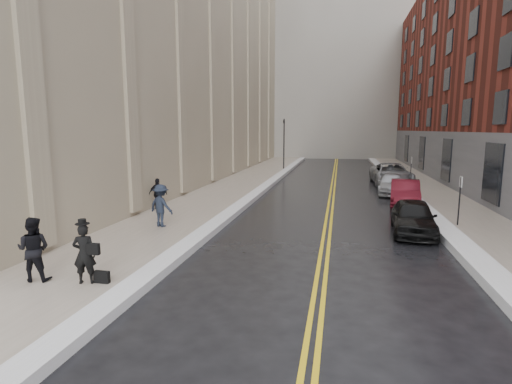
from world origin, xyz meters
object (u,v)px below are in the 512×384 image
at_px(car_silver_near, 392,184).
at_px(pedestrian_b, 161,206).
at_px(car_black, 413,217).
at_px(car_silver_far, 391,174).
at_px(pedestrian_c, 158,194).
at_px(pedestrian_main, 84,254).
at_px(car_maroon, 405,193).
at_px(pedestrian_a, 33,249).

distance_m(car_silver_near, pedestrian_b, 15.98).
height_order(car_black, pedestrian_b, pedestrian_b).
bearing_deg(car_silver_far, pedestrian_c, -136.77).
bearing_deg(pedestrian_main, car_silver_near, -135.85).
distance_m(car_silver_near, pedestrian_main, 20.66).
xyz_separation_m(car_maroon, pedestrian_main, (-10.05, -14.08, 0.25)).
distance_m(car_black, pedestrian_c, 12.10).
distance_m(car_black, car_silver_far, 15.09).
bearing_deg(pedestrian_b, car_maroon, -124.61).
relative_size(car_silver_near, pedestrian_b, 2.47).
height_order(car_silver_near, pedestrian_c, pedestrian_c).
bearing_deg(car_black, pedestrian_main, -136.18).
xyz_separation_m(car_silver_far, pedestrian_c, (-12.86, -13.14, 0.13)).
distance_m(car_maroon, pedestrian_b, 13.36).
bearing_deg(pedestrian_c, pedestrian_a, 85.63).
xyz_separation_m(car_silver_near, pedestrian_b, (-10.60, -11.95, 0.40)).
distance_m(car_black, pedestrian_b, 10.29).
height_order(pedestrian_main, pedestrian_c, pedestrian_main).
bearing_deg(car_black, car_silver_far, 91.11).
relative_size(car_silver_near, pedestrian_main, 2.74).
bearing_deg(pedestrian_b, pedestrian_main, 116.12).
bearing_deg(car_black, car_silver_near, 92.26).
relative_size(car_black, car_maroon, 0.95).
height_order(pedestrian_main, pedestrian_b, pedestrian_b).
bearing_deg(car_silver_near, car_maroon, -83.10).
bearing_deg(car_black, pedestrian_c, 175.45).
relative_size(car_maroon, pedestrian_b, 2.40).
bearing_deg(car_silver_far, pedestrian_a, -119.67).
xyz_separation_m(car_silver_near, pedestrian_c, (-12.37, -8.54, 0.30)).
xyz_separation_m(car_black, car_silver_far, (0.92, 15.06, 0.12)).
bearing_deg(car_black, car_maroon, 89.04).
xyz_separation_m(car_maroon, car_silver_far, (0.30, 8.68, 0.10)).
xyz_separation_m(pedestrian_main, pedestrian_b, (-0.74, 6.21, 0.09)).
relative_size(pedestrian_b, pedestrian_c, 1.13).
bearing_deg(pedestrian_main, car_silver_far, -131.81).
height_order(car_black, car_silver_near, car_black).
xyz_separation_m(pedestrian_a, pedestrian_b, (0.70, 6.30, 0.02)).
bearing_deg(pedestrian_c, car_black, 160.22).
bearing_deg(car_silver_near, car_silver_far, 88.06).
distance_m(car_silver_far, pedestrian_a, 25.72).
height_order(car_black, car_silver_far, car_silver_far).
distance_m(car_maroon, car_silver_far, 8.68).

